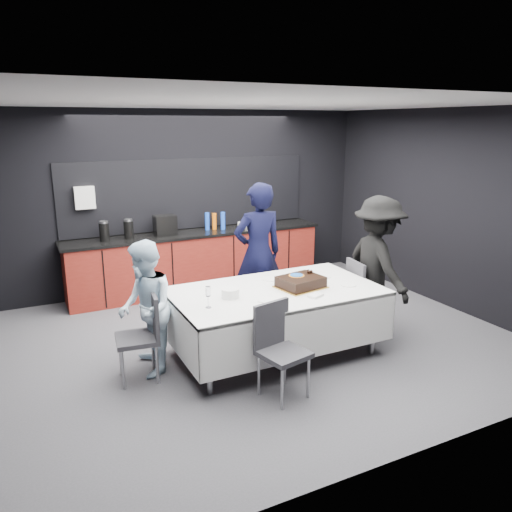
{
  "coord_description": "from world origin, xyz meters",
  "views": [
    {
      "loc": [
        -2.55,
        -5.06,
        2.59
      ],
      "look_at": [
        0.0,
        0.1,
        1.05
      ],
      "focal_mm": 35.0,
      "sensor_mm": 36.0,
      "label": 1
    }
  ],
  "objects_px": {
    "cake_assembly": "(301,282)",
    "chair_right": "(362,290)",
    "champagne_flute": "(208,293)",
    "person_right": "(378,265)",
    "party_table": "(276,301)",
    "chair_near": "(278,343)",
    "person_left": "(146,309)",
    "person_center": "(258,253)",
    "plate_stack": "(230,293)",
    "chair_left": "(144,330)"
  },
  "relations": [
    {
      "from": "person_left",
      "to": "chair_near",
      "type": "bearing_deg",
      "value": 53.15
    },
    {
      "from": "chair_right",
      "to": "person_left",
      "type": "height_order",
      "value": "person_left"
    },
    {
      "from": "party_table",
      "to": "person_left",
      "type": "relative_size",
      "value": 1.61
    },
    {
      "from": "chair_near",
      "to": "person_center",
      "type": "distance_m",
      "value": 1.95
    },
    {
      "from": "party_table",
      "to": "chair_near",
      "type": "height_order",
      "value": "chair_near"
    },
    {
      "from": "chair_left",
      "to": "party_table",
      "type": "bearing_deg",
      "value": -3.69
    },
    {
      "from": "cake_assembly",
      "to": "champagne_flute",
      "type": "relative_size",
      "value": 2.54
    },
    {
      "from": "party_table",
      "to": "plate_stack",
      "type": "xyz_separation_m",
      "value": [
        -0.56,
        -0.01,
        0.19
      ]
    },
    {
      "from": "champagne_flute",
      "to": "person_center",
      "type": "bearing_deg",
      "value": 45.88
    },
    {
      "from": "chair_near",
      "to": "chair_right",
      "type": "bearing_deg",
      "value": 27.85
    },
    {
      "from": "chair_near",
      "to": "person_center",
      "type": "height_order",
      "value": "person_center"
    },
    {
      "from": "cake_assembly",
      "to": "chair_left",
      "type": "xyz_separation_m",
      "value": [
        -1.77,
        0.15,
        -0.31
      ]
    },
    {
      "from": "cake_assembly",
      "to": "person_right",
      "type": "distance_m",
      "value": 1.17
    },
    {
      "from": "chair_near",
      "to": "person_left",
      "type": "bearing_deg",
      "value": 135.87
    },
    {
      "from": "champagne_flute",
      "to": "person_right",
      "type": "height_order",
      "value": "person_right"
    },
    {
      "from": "plate_stack",
      "to": "champagne_flute",
      "type": "relative_size",
      "value": 0.87
    },
    {
      "from": "person_right",
      "to": "plate_stack",
      "type": "bearing_deg",
      "value": 96.42
    },
    {
      "from": "plate_stack",
      "to": "chair_left",
      "type": "height_order",
      "value": "chair_left"
    },
    {
      "from": "champagne_flute",
      "to": "chair_right",
      "type": "relative_size",
      "value": 0.24
    },
    {
      "from": "champagne_flute",
      "to": "plate_stack",
      "type": "bearing_deg",
      "value": 29.58
    },
    {
      "from": "person_left",
      "to": "person_right",
      "type": "xyz_separation_m",
      "value": [
        2.88,
        -0.19,
        0.15
      ]
    },
    {
      "from": "person_left",
      "to": "person_right",
      "type": "bearing_deg",
      "value": 93.46
    },
    {
      "from": "person_center",
      "to": "person_right",
      "type": "distance_m",
      "value": 1.53
    },
    {
      "from": "person_center",
      "to": "chair_near",
      "type": "bearing_deg",
      "value": 71.04
    },
    {
      "from": "chair_left",
      "to": "person_right",
      "type": "xyz_separation_m",
      "value": [
        2.94,
        -0.07,
        0.33
      ]
    },
    {
      "from": "chair_left",
      "to": "person_right",
      "type": "height_order",
      "value": "person_right"
    },
    {
      "from": "person_center",
      "to": "person_right",
      "type": "bearing_deg",
      "value": 142.09
    },
    {
      "from": "cake_assembly",
      "to": "chair_left",
      "type": "relative_size",
      "value": 0.62
    },
    {
      "from": "cake_assembly",
      "to": "chair_right",
      "type": "distance_m",
      "value": 1.09
    },
    {
      "from": "plate_stack",
      "to": "chair_left",
      "type": "distance_m",
      "value": 0.97
    },
    {
      "from": "chair_near",
      "to": "person_right",
      "type": "xyz_separation_m",
      "value": [
        1.85,
        0.81,
        0.33
      ]
    },
    {
      "from": "plate_stack",
      "to": "person_left",
      "type": "bearing_deg",
      "value": 165.11
    },
    {
      "from": "champagne_flute",
      "to": "person_center",
      "type": "height_order",
      "value": "person_center"
    },
    {
      "from": "champagne_flute",
      "to": "person_left",
      "type": "height_order",
      "value": "person_left"
    },
    {
      "from": "person_right",
      "to": "party_table",
      "type": "bearing_deg",
      "value": 96.31
    },
    {
      "from": "person_left",
      "to": "chair_right",
      "type": "bearing_deg",
      "value": 95.28
    },
    {
      "from": "person_center",
      "to": "person_left",
      "type": "bearing_deg",
      "value": 26.42
    },
    {
      "from": "cake_assembly",
      "to": "chair_right",
      "type": "relative_size",
      "value": 0.62
    },
    {
      "from": "cake_assembly",
      "to": "chair_right",
      "type": "height_order",
      "value": "cake_assembly"
    },
    {
      "from": "champagne_flute",
      "to": "party_table",
      "type": "bearing_deg",
      "value": 12.51
    },
    {
      "from": "person_left",
      "to": "plate_stack",
      "type": "bearing_deg",
      "value": 82.39
    },
    {
      "from": "chair_left",
      "to": "chair_near",
      "type": "distance_m",
      "value": 1.39
    },
    {
      "from": "plate_stack",
      "to": "cake_assembly",
      "type": "bearing_deg",
      "value": -3.04
    },
    {
      "from": "plate_stack",
      "to": "person_center",
      "type": "xyz_separation_m",
      "value": [
        0.84,
        1.01,
        0.1
      ]
    },
    {
      "from": "person_right",
      "to": "person_left",
      "type": "bearing_deg",
      "value": 91.54
    },
    {
      "from": "party_table",
      "to": "person_center",
      "type": "xyz_separation_m",
      "value": [
        0.28,
        1.0,
        0.29
      ]
    },
    {
      "from": "champagne_flute",
      "to": "chair_near",
      "type": "distance_m",
      "value": 0.86
    },
    {
      "from": "chair_near",
      "to": "person_right",
      "type": "height_order",
      "value": "person_right"
    },
    {
      "from": "party_table",
      "to": "cake_assembly",
      "type": "height_order",
      "value": "cake_assembly"
    },
    {
      "from": "party_table",
      "to": "person_right",
      "type": "bearing_deg",
      "value": 0.95
    }
  ]
}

